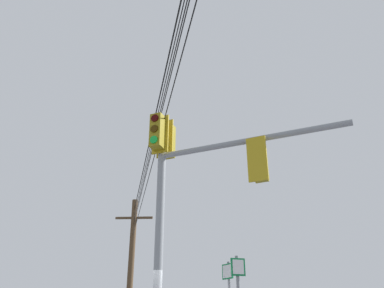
{
  "coord_description": "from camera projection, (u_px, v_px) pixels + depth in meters",
  "views": [
    {
      "loc": [
        -2.25,
        -8.57,
        1.24
      ],
      "look_at": [
        0.43,
        -0.22,
        5.44
      ],
      "focal_mm": 37.14,
      "sensor_mm": 36.0,
      "label": 1
    }
  ],
  "objects": [
    {
      "name": "signal_mast_assembly",
      "position": [
        188.0,
        182.0,
        9.34
      ],
      "size": [
        3.85,
        3.43,
        6.33
      ],
      "color": "gray",
      "rests_on": "ground"
    },
    {
      "name": "utility_pole_wooden",
      "position": [
        131.0,
        272.0,
        22.24
      ],
      "size": [
        2.12,
        0.89,
        8.55
      ],
      "color": "#4C3823",
      "rests_on": "ground"
    },
    {
      "name": "overhead_wire_span",
      "position": [
        172.0,
        60.0,
        9.48
      ],
      "size": [
        3.84,
        31.29,
        2.22
      ],
      "color": "black"
    }
  ]
}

